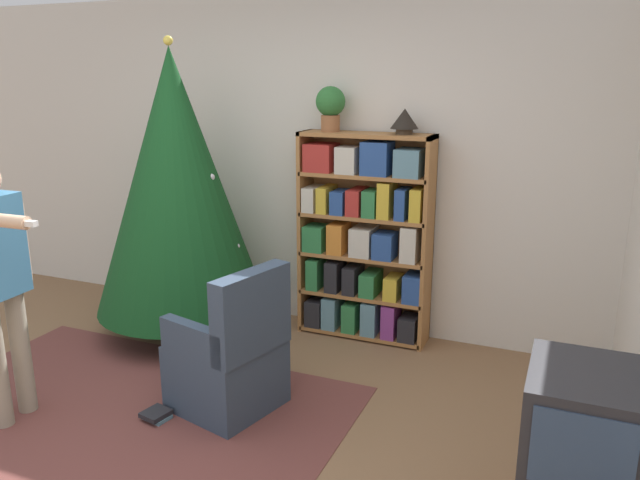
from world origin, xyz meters
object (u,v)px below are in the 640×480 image
at_px(armchair, 231,360).
at_px(table_lamp, 405,120).
at_px(bookshelf, 364,239).
at_px(potted_plant, 330,105).
at_px(television, 583,418).
at_px(christmas_tree, 177,183).

relative_size(armchair, table_lamp, 4.60).
relative_size(bookshelf, table_lamp, 7.93).
height_order(bookshelf, armchair, bookshelf).
bearing_deg(potted_plant, bookshelf, -1.46).
bearing_deg(potted_plant, television, -45.10).
bearing_deg(table_lamp, christmas_tree, -163.17).
xyz_separation_m(bookshelf, christmas_tree, (-1.33, -0.48, 0.42)).
xyz_separation_m(bookshelf, potted_plant, (-0.28, 0.01, 0.99)).
bearing_deg(table_lamp, potted_plant, 180.00).
bearing_deg(potted_plant, christmas_tree, -155.06).
height_order(bookshelf, potted_plant, potted_plant).
distance_m(television, armchair, 2.04).
xyz_separation_m(television, potted_plant, (-1.85, 1.86, 1.12)).
xyz_separation_m(television, table_lamp, (-1.29, 1.86, 1.03)).
distance_m(bookshelf, potted_plant, 1.03).
distance_m(armchair, table_lamp, 2.04).
xyz_separation_m(television, armchair, (-1.95, 0.49, -0.33)).
bearing_deg(christmas_tree, potted_plant, 24.94).
height_order(bookshelf, television, bookshelf).
bearing_deg(armchair, bookshelf, 178.40).
bearing_deg(bookshelf, christmas_tree, -160.11).
distance_m(television, table_lamp, 2.49).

